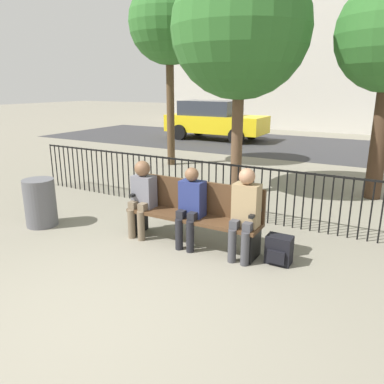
{
  "coord_description": "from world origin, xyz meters",
  "views": [
    {
      "loc": [
        2.48,
        -2.36,
        2.24
      ],
      "look_at": [
        0.0,
        2.03,
        0.8
      ],
      "focal_mm": 35.0,
      "sensor_mm": 36.0,
      "label": 1
    }
  ],
  "objects_px": {
    "backpack": "(279,250)",
    "tree_2": "(241,29)",
    "seated_person_2": "(245,210)",
    "seated_person_1": "(191,204)",
    "trash_bin": "(40,203)",
    "parked_car_0": "(214,119)",
    "park_bench": "(195,211)",
    "seated_person_0": "(142,194)",
    "tree_0": "(169,24)"
  },
  "relations": [
    {
      "from": "backpack",
      "to": "tree_2",
      "type": "height_order",
      "value": "tree_2"
    },
    {
      "from": "backpack",
      "to": "tree_2",
      "type": "distance_m",
      "value": 4.56
    },
    {
      "from": "seated_person_2",
      "to": "tree_2",
      "type": "relative_size",
      "value": 0.26
    },
    {
      "from": "seated_person_1",
      "to": "trash_bin",
      "type": "bearing_deg",
      "value": -169.46
    },
    {
      "from": "tree_2",
      "to": "parked_car_0",
      "type": "height_order",
      "value": "tree_2"
    },
    {
      "from": "seated_person_2",
      "to": "tree_2",
      "type": "xyz_separation_m",
      "value": [
        -1.35,
        2.9,
        2.6
      ]
    },
    {
      "from": "park_bench",
      "to": "seated_person_0",
      "type": "distance_m",
      "value": 0.86
    },
    {
      "from": "park_bench",
      "to": "parked_car_0",
      "type": "xyz_separation_m",
      "value": [
        -4.61,
        10.01,
        0.34
      ]
    },
    {
      "from": "tree_0",
      "to": "trash_bin",
      "type": "xyz_separation_m",
      "value": [
        0.8,
        -5.24,
        -3.42
      ]
    },
    {
      "from": "park_bench",
      "to": "tree_0",
      "type": "distance_m",
      "value": 6.61
    },
    {
      "from": "tree_0",
      "to": "tree_2",
      "type": "height_order",
      "value": "tree_0"
    },
    {
      "from": "backpack",
      "to": "tree_0",
      "type": "bearing_deg",
      "value": 134.74
    },
    {
      "from": "park_bench",
      "to": "trash_bin",
      "type": "distance_m",
      "value": 2.63
    },
    {
      "from": "backpack",
      "to": "tree_2",
      "type": "relative_size",
      "value": 0.08
    },
    {
      "from": "seated_person_1",
      "to": "seated_person_2",
      "type": "xyz_separation_m",
      "value": [
        0.81,
        0.0,
        0.04
      ]
    },
    {
      "from": "tree_0",
      "to": "trash_bin",
      "type": "bearing_deg",
      "value": -81.33
    },
    {
      "from": "parked_car_0",
      "to": "tree_2",
      "type": "bearing_deg",
      "value": -60.63
    },
    {
      "from": "trash_bin",
      "to": "backpack",
      "type": "bearing_deg",
      "value": 8.5
    },
    {
      "from": "parked_car_0",
      "to": "seated_person_2",
      "type": "bearing_deg",
      "value": -61.85
    },
    {
      "from": "parked_car_0",
      "to": "seated_person_0",
      "type": "bearing_deg",
      "value": -69.6
    },
    {
      "from": "seated_person_1",
      "to": "tree_2",
      "type": "height_order",
      "value": "tree_2"
    },
    {
      "from": "park_bench",
      "to": "parked_car_0",
      "type": "height_order",
      "value": "parked_car_0"
    },
    {
      "from": "seated_person_1",
      "to": "backpack",
      "type": "distance_m",
      "value": 1.35
    },
    {
      "from": "tree_2",
      "to": "seated_person_2",
      "type": "bearing_deg",
      "value": -65.02
    },
    {
      "from": "seated_person_2",
      "to": "tree_0",
      "type": "distance_m",
      "value": 7.06
    },
    {
      "from": "seated_person_0",
      "to": "parked_car_0",
      "type": "height_order",
      "value": "parked_car_0"
    },
    {
      "from": "seated_person_0",
      "to": "tree_0",
      "type": "distance_m",
      "value": 6.24
    },
    {
      "from": "tree_2",
      "to": "backpack",
      "type": "bearing_deg",
      "value": -57.25
    },
    {
      "from": "tree_2",
      "to": "trash_bin",
      "type": "xyz_separation_m",
      "value": [
        -2.02,
        -3.38,
        -2.9
      ]
    },
    {
      "from": "park_bench",
      "to": "backpack",
      "type": "xyz_separation_m",
      "value": [
        1.27,
        -0.04,
        -0.32
      ]
    },
    {
      "from": "seated_person_0",
      "to": "backpack",
      "type": "height_order",
      "value": "seated_person_0"
    },
    {
      "from": "tree_0",
      "to": "trash_bin",
      "type": "relative_size",
      "value": 6.31
    },
    {
      "from": "seated_person_1",
      "to": "trash_bin",
      "type": "distance_m",
      "value": 2.62
    },
    {
      "from": "seated_person_0",
      "to": "backpack",
      "type": "distance_m",
      "value": 2.17
    },
    {
      "from": "park_bench",
      "to": "seated_person_1",
      "type": "bearing_deg",
      "value": -87.07
    },
    {
      "from": "seated_person_1",
      "to": "seated_person_2",
      "type": "bearing_deg",
      "value": 0.31
    },
    {
      "from": "parked_car_0",
      "to": "tree_0",
      "type": "bearing_deg",
      "value": -76.91
    },
    {
      "from": "park_bench",
      "to": "tree_2",
      "type": "relative_size",
      "value": 0.43
    },
    {
      "from": "seated_person_2",
      "to": "tree_0",
      "type": "xyz_separation_m",
      "value": [
        -4.17,
        4.76,
        3.13
      ]
    },
    {
      "from": "seated_person_1",
      "to": "tree_0",
      "type": "xyz_separation_m",
      "value": [
        -3.37,
        4.77,
        3.17
      ]
    },
    {
      "from": "park_bench",
      "to": "backpack",
      "type": "distance_m",
      "value": 1.31
    },
    {
      "from": "park_bench",
      "to": "seated_person_0",
      "type": "bearing_deg",
      "value": -170.99
    },
    {
      "from": "backpack",
      "to": "tree_2",
      "type": "bearing_deg",
      "value": 122.75
    },
    {
      "from": "seated_person_1",
      "to": "seated_person_2",
      "type": "distance_m",
      "value": 0.81
    },
    {
      "from": "park_bench",
      "to": "parked_car_0",
      "type": "relative_size",
      "value": 0.48
    },
    {
      "from": "seated_person_0",
      "to": "parked_car_0",
      "type": "relative_size",
      "value": 0.28
    },
    {
      "from": "backpack",
      "to": "parked_car_0",
      "type": "distance_m",
      "value": 11.66
    },
    {
      "from": "seated_person_2",
      "to": "trash_bin",
      "type": "distance_m",
      "value": 3.42
    },
    {
      "from": "tree_2",
      "to": "trash_bin",
      "type": "bearing_deg",
      "value": -120.92
    },
    {
      "from": "seated_person_0",
      "to": "seated_person_2",
      "type": "relative_size",
      "value": 0.95
    }
  ]
}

